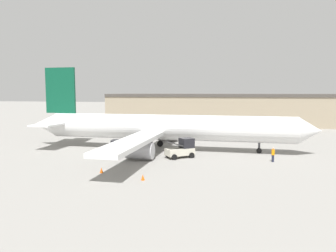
# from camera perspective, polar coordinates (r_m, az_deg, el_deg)

# --- Properties ---
(ground_plane) EXTENTS (400.00, 400.00, 0.00)m
(ground_plane) POSITION_cam_1_polar(r_m,az_deg,el_deg) (46.77, 0.00, -4.14)
(ground_plane) COLOR gray
(terminal_building) EXTENTS (69.98, 17.41, 7.65)m
(terminal_building) POSITION_cam_1_polar(r_m,az_deg,el_deg) (86.17, 13.53, 2.92)
(terminal_building) COLOR gray
(terminal_building) RESTS_ON ground_plane
(airplane) EXTENTS (41.64, 37.82, 11.83)m
(airplane) POSITION_cam_1_polar(r_m,az_deg,el_deg) (46.56, -1.28, -0.24)
(airplane) COLOR silver
(airplane) RESTS_ON ground_plane
(ground_crew_worker) EXTENTS (0.38, 0.38, 1.72)m
(ground_crew_worker) POSITION_cam_1_polar(r_m,az_deg,el_deg) (40.54, 17.82, -4.69)
(ground_crew_worker) COLOR #1E2338
(ground_crew_worker) RESTS_ON ground_plane
(baggage_tug) EXTENTS (2.65, 2.13, 1.95)m
(baggage_tug) POSITION_cam_1_polar(r_m,az_deg,el_deg) (43.77, -9.63, -3.74)
(baggage_tug) COLOR beige
(baggage_tug) RESTS_ON ground_plane
(belt_loader_truck) EXTENTS (3.75, 3.45, 2.42)m
(belt_loader_truck) POSITION_cam_1_polar(r_m,az_deg,el_deg) (41.08, 2.42, -3.97)
(belt_loader_truck) COLOR beige
(belt_loader_truck) RESTS_ON ground_plane
(safety_cone_near) EXTENTS (0.36, 0.36, 0.55)m
(safety_cone_near) POSITION_cam_1_polar(r_m,az_deg,el_deg) (34.29, -11.52, -7.55)
(safety_cone_near) COLOR #EF590F
(safety_cone_near) RESTS_ON ground_plane
(safety_cone_far) EXTENTS (0.36, 0.36, 0.55)m
(safety_cone_far) POSITION_cam_1_polar(r_m,az_deg,el_deg) (30.99, -4.40, -8.91)
(safety_cone_far) COLOR #EF590F
(safety_cone_far) RESTS_ON ground_plane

